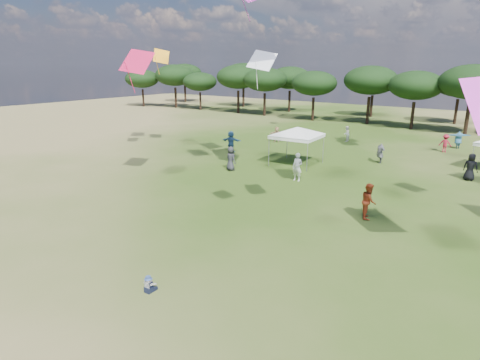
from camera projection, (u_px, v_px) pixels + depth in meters
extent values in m
plane|color=#344E17|center=(111.00, 319.00, 12.35)|extent=(140.00, 140.00, 0.00)
cylinder|color=black|center=(143.00, 98.00, 73.18)|extent=(0.35, 0.35, 3.09)
ellipsoid|color=black|center=(142.00, 79.00, 72.23)|extent=(6.01, 6.01, 3.24)
cylinder|color=black|center=(176.00, 98.00, 71.13)|extent=(0.40, 0.40, 3.51)
ellipsoid|color=black|center=(175.00, 75.00, 70.05)|extent=(6.82, 6.82, 3.68)
cylinder|color=black|center=(200.00, 101.00, 67.86)|extent=(0.33, 0.33, 2.92)
ellipsoid|color=black|center=(200.00, 82.00, 66.96)|extent=(5.67, 5.67, 3.06)
cylinder|color=black|center=(238.00, 102.00, 63.41)|extent=(0.40, 0.40, 3.49)
ellipsoid|color=black|center=(238.00, 77.00, 62.33)|extent=(6.79, 6.79, 3.66)
cylinder|color=black|center=(265.00, 104.00, 60.27)|extent=(0.38, 0.38, 3.32)
ellipsoid|color=black|center=(265.00, 80.00, 59.25)|extent=(6.44, 6.44, 3.47)
cylinder|color=black|center=(313.00, 109.00, 54.93)|extent=(0.36, 0.36, 3.14)
ellipsoid|color=black|center=(314.00, 83.00, 53.96)|extent=(6.11, 6.11, 3.29)
cylinder|color=black|center=(368.00, 110.00, 51.97)|extent=(0.40, 0.40, 3.46)
ellipsoid|color=black|center=(371.00, 80.00, 50.90)|extent=(6.73, 6.73, 3.63)
cylinder|color=black|center=(412.00, 116.00, 47.77)|extent=(0.37, 0.37, 3.21)
ellipsoid|color=black|center=(416.00, 85.00, 46.78)|extent=(6.24, 6.24, 3.36)
cylinder|color=black|center=(467.00, 118.00, 44.03)|extent=(0.41, 0.41, 3.56)
ellipsoid|color=black|center=(473.00, 82.00, 42.93)|extent=(6.91, 6.91, 3.73)
cylinder|color=black|center=(185.00, 93.00, 81.33)|extent=(0.41, 0.41, 3.56)
ellipsoid|color=black|center=(184.00, 73.00, 80.24)|extent=(6.92, 6.92, 3.73)
cylinder|color=black|center=(243.00, 97.00, 72.64)|extent=(0.41, 0.41, 3.62)
ellipsoid|color=black|center=(243.00, 74.00, 71.53)|extent=(7.03, 7.03, 3.79)
cylinder|color=black|center=(289.00, 101.00, 65.02)|extent=(0.39, 0.39, 3.37)
ellipsoid|color=black|center=(290.00, 78.00, 63.98)|extent=(6.54, 6.54, 3.53)
cylinder|color=black|center=(371.00, 106.00, 59.02)|extent=(0.36, 0.36, 3.11)
ellipsoid|color=black|center=(374.00, 82.00, 58.06)|extent=(6.05, 6.05, 3.26)
cylinder|color=black|center=(456.00, 112.00, 51.90)|extent=(0.37, 0.37, 3.20)
ellipsoid|color=black|center=(460.00, 84.00, 50.92)|extent=(6.21, 6.21, 3.35)
cylinder|color=gray|center=(269.00, 151.00, 30.66)|extent=(0.06, 0.06, 2.26)
cylinder|color=gray|center=(307.00, 156.00, 29.03)|extent=(0.06, 0.06, 2.26)
cylinder|color=gray|center=(287.00, 144.00, 33.23)|extent=(0.06, 0.06, 2.26)
cylinder|color=gray|center=(323.00, 149.00, 31.60)|extent=(0.06, 0.06, 2.26)
cube|color=white|center=(297.00, 136.00, 30.83)|extent=(3.56, 3.56, 0.25)
pyramid|color=white|center=(297.00, 127.00, 30.63)|extent=(6.75, 6.75, 0.60)
cylinder|color=gray|center=(472.00, 157.00, 29.34)|extent=(0.06, 0.06, 2.01)
cube|color=black|center=(149.00, 289.00, 13.81)|extent=(0.27, 0.27, 0.19)
cube|color=black|center=(151.00, 287.00, 14.01)|extent=(0.11, 0.23, 0.10)
cube|color=black|center=(155.00, 289.00, 13.92)|extent=(0.11, 0.23, 0.10)
cube|color=white|center=(149.00, 284.00, 13.75)|extent=(0.25, 0.19, 0.25)
cylinder|color=white|center=(147.00, 282.00, 13.88)|extent=(0.10, 0.25, 0.15)
cylinder|color=white|center=(153.00, 284.00, 13.72)|extent=(0.10, 0.25, 0.15)
sphere|color=#E0B293|center=(148.00, 280.00, 13.70)|extent=(0.17, 0.17, 0.17)
cone|color=#4769A7|center=(148.00, 279.00, 13.69)|extent=(0.29, 0.29, 0.03)
cylinder|color=#4769A7|center=(148.00, 277.00, 13.68)|extent=(0.19, 0.19, 0.07)
imported|color=#2B2B2F|center=(231.00, 159.00, 29.32)|extent=(0.98, 0.77, 1.78)
imported|color=navy|center=(231.00, 141.00, 35.49)|extent=(1.84, 1.06, 1.90)
imported|color=#444449|center=(380.00, 153.00, 31.52)|extent=(1.42, 1.94, 1.58)
imported|color=maroon|center=(445.00, 143.00, 35.41)|extent=(1.05, 0.62, 1.61)
imported|color=navy|center=(458.00, 140.00, 36.92)|extent=(2.01, 1.45, 1.62)
imported|color=black|center=(471.00, 167.00, 26.82)|extent=(0.96, 0.69, 1.85)
imported|color=#A43A1B|center=(369.00, 201.00, 20.21)|extent=(0.98, 1.09, 1.83)
imported|color=silver|center=(297.00, 167.00, 26.72)|extent=(0.69, 0.46, 1.89)
imported|color=#A07957|center=(277.00, 134.00, 40.06)|extent=(1.51, 0.90, 1.55)
imported|color=white|center=(346.00, 134.00, 40.37)|extent=(0.59, 0.76, 1.56)
plane|color=white|center=(262.00, 60.00, 25.20)|extent=(2.14, 2.20, 1.41)
plane|color=#C21644|center=(137.00, 61.00, 23.68)|extent=(2.31, 2.38, 1.56)
plane|color=#FFA11A|center=(161.00, 56.00, 34.68)|extent=(1.84, 2.23, 1.48)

